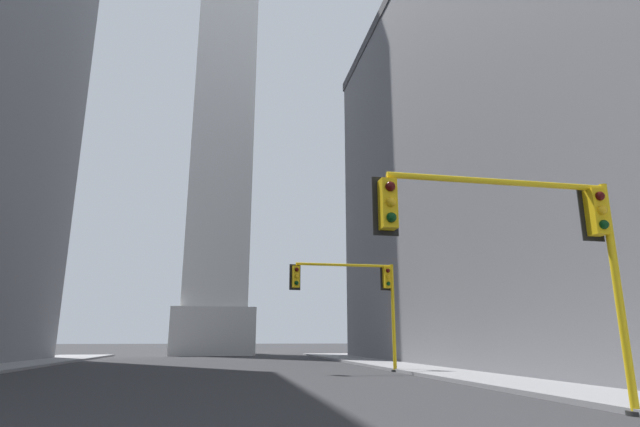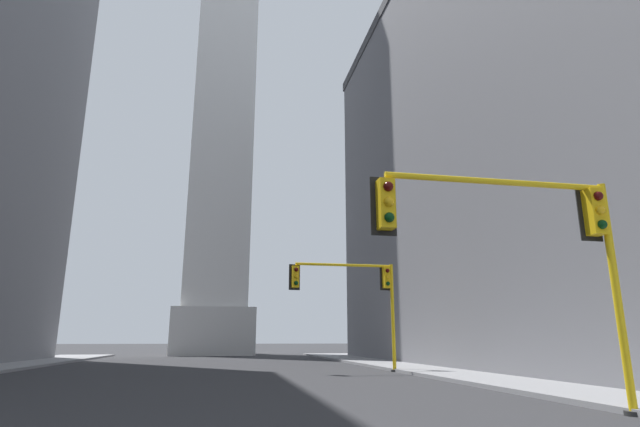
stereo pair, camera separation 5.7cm
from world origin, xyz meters
name	(u,v)px [view 2 (the right image)]	position (x,y,z in m)	size (l,w,h in m)	color
sidewalk_right	(478,375)	(11.97, 19.81, 0.07)	(5.00, 66.03, 0.15)	gray
building_right	(571,137)	(22.48, 24.97, 14.33)	(19.80, 42.87, 28.64)	slate
obelisk	(228,58)	(0.00, 55.02, 35.61)	(8.53, 8.53, 73.67)	silver
traffic_light_mid_right	(357,288)	(7.63, 23.73, 4.19)	(5.65, 0.52, 5.47)	yellow
traffic_light_near_right	(531,230)	(7.54, 8.43, 3.99)	(5.91, 0.50, 5.20)	yellow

